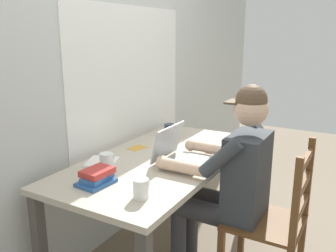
{
  "coord_description": "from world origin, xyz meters",
  "views": [
    {
      "loc": [
        -1.9,
        -1.14,
        1.52
      ],
      "look_at": [
        0.0,
        -0.05,
        0.95
      ],
      "focal_mm": 38.19,
      "sensor_mm": 36.0,
      "label": 1
    }
  ],
  "objects_px": {
    "coffee_mug_dark": "(169,130)",
    "landscape_photo_print": "(137,148)",
    "wooden_chair": "(274,222)",
    "coffee_mug_spare": "(107,160)",
    "computer_mouse": "(211,149)",
    "book_stack_main": "(97,177)",
    "desk": "(161,170)",
    "coffee_mug_white": "(141,188)",
    "laptop": "(180,154)",
    "seated_person": "(229,177)"
  },
  "relations": [
    {
      "from": "desk",
      "to": "wooden_chair",
      "type": "relative_size",
      "value": 1.66
    },
    {
      "from": "seated_person",
      "to": "book_stack_main",
      "type": "bearing_deg",
      "value": 133.84
    },
    {
      "from": "seated_person",
      "to": "wooden_chair",
      "type": "height_order",
      "value": "seated_person"
    },
    {
      "from": "computer_mouse",
      "to": "coffee_mug_dark",
      "type": "xyz_separation_m",
      "value": [
        0.19,
        0.44,
        0.03
      ]
    },
    {
      "from": "coffee_mug_dark",
      "to": "book_stack_main",
      "type": "xyz_separation_m",
      "value": [
        -0.99,
        -0.11,
        -0.01
      ]
    },
    {
      "from": "wooden_chair",
      "to": "coffee_mug_white",
      "type": "height_order",
      "value": "wooden_chair"
    },
    {
      "from": "computer_mouse",
      "to": "laptop",
      "type": "bearing_deg",
      "value": 162.25
    },
    {
      "from": "desk",
      "to": "coffee_mug_spare",
      "type": "relative_size",
      "value": 13.39
    },
    {
      "from": "desk",
      "to": "coffee_mug_spare",
      "type": "bearing_deg",
      "value": 149.34
    },
    {
      "from": "wooden_chair",
      "to": "landscape_photo_print",
      "type": "bearing_deg",
      "value": 85.21
    },
    {
      "from": "seated_person",
      "to": "wooden_chair",
      "type": "distance_m",
      "value": 0.36
    },
    {
      "from": "computer_mouse",
      "to": "coffee_mug_spare",
      "type": "bearing_deg",
      "value": 144.12
    },
    {
      "from": "desk",
      "to": "computer_mouse",
      "type": "xyz_separation_m",
      "value": [
        0.27,
        -0.24,
        0.1
      ]
    },
    {
      "from": "desk",
      "to": "wooden_chair",
      "type": "bearing_deg",
      "value": -89.84
    },
    {
      "from": "desk",
      "to": "computer_mouse",
      "type": "distance_m",
      "value": 0.37
    },
    {
      "from": "computer_mouse",
      "to": "coffee_mug_dark",
      "type": "relative_size",
      "value": 0.85
    },
    {
      "from": "seated_person",
      "to": "computer_mouse",
      "type": "height_order",
      "value": "seated_person"
    },
    {
      "from": "seated_person",
      "to": "landscape_photo_print",
      "type": "xyz_separation_m",
      "value": [
        0.08,
        0.72,
        0.04
      ]
    },
    {
      "from": "book_stack_main",
      "to": "laptop",
      "type": "bearing_deg",
      "value": -24.22
    },
    {
      "from": "wooden_chair",
      "to": "laptop",
      "type": "xyz_separation_m",
      "value": [
        -0.02,
        0.61,
        0.32
      ]
    },
    {
      "from": "laptop",
      "to": "coffee_mug_white",
      "type": "distance_m",
      "value": 0.55
    },
    {
      "from": "computer_mouse",
      "to": "coffee_mug_spare",
      "type": "distance_m",
      "value": 0.73
    },
    {
      "from": "wooden_chair",
      "to": "coffee_mug_dark",
      "type": "xyz_separation_m",
      "value": [
        0.46,
        0.95,
        0.31
      ]
    },
    {
      "from": "desk",
      "to": "seated_person",
      "type": "xyz_separation_m",
      "value": [
        0.0,
        -0.47,
        0.05
      ]
    },
    {
      "from": "seated_person",
      "to": "computer_mouse",
      "type": "distance_m",
      "value": 0.36
    },
    {
      "from": "seated_person",
      "to": "book_stack_main",
      "type": "xyz_separation_m",
      "value": [
        -0.54,
        0.56,
        0.08
      ]
    },
    {
      "from": "desk",
      "to": "coffee_mug_white",
      "type": "distance_m",
      "value": 0.62
    },
    {
      "from": "wooden_chair",
      "to": "computer_mouse",
      "type": "relative_size",
      "value": 9.48
    },
    {
      "from": "coffee_mug_spare",
      "to": "seated_person",
      "type": "bearing_deg",
      "value": -63.88
    },
    {
      "from": "computer_mouse",
      "to": "coffee_mug_dark",
      "type": "bearing_deg",
      "value": 66.86
    },
    {
      "from": "desk",
      "to": "wooden_chair",
      "type": "distance_m",
      "value": 0.77
    },
    {
      "from": "seated_person",
      "to": "computer_mouse",
      "type": "xyz_separation_m",
      "value": [
        0.27,
        0.23,
        0.06
      ]
    },
    {
      "from": "coffee_mug_dark",
      "to": "coffee_mug_spare",
      "type": "xyz_separation_m",
      "value": [
        -0.78,
        -0.01,
        -0.0
      ]
    },
    {
      "from": "computer_mouse",
      "to": "landscape_photo_print",
      "type": "relative_size",
      "value": 0.77
    },
    {
      "from": "book_stack_main",
      "to": "seated_person",
      "type": "bearing_deg",
      "value": -46.16
    },
    {
      "from": "seated_person",
      "to": "coffee_mug_spare",
      "type": "xyz_separation_m",
      "value": [
        -0.33,
        0.66,
        0.08
      ]
    },
    {
      "from": "coffee_mug_white",
      "to": "landscape_photo_print",
      "type": "height_order",
      "value": "coffee_mug_white"
    },
    {
      "from": "coffee_mug_spare",
      "to": "landscape_photo_print",
      "type": "relative_size",
      "value": 0.91
    },
    {
      "from": "desk",
      "to": "book_stack_main",
      "type": "height_order",
      "value": "book_stack_main"
    },
    {
      "from": "seated_person",
      "to": "book_stack_main",
      "type": "height_order",
      "value": "seated_person"
    },
    {
      "from": "coffee_mug_spare",
      "to": "desk",
      "type": "bearing_deg",
      "value": -30.66
    },
    {
      "from": "coffee_mug_white",
      "to": "landscape_photo_print",
      "type": "xyz_separation_m",
      "value": [
        0.65,
        0.47,
        -0.05
      ]
    },
    {
      "from": "wooden_chair",
      "to": "coffee_mug_spare",
      "type": "bearing_deg",
      "value": 109.02
    },
    {
      "from": "seated_person",
      "to": "computer_mouse",
      "type": "relative_size",
      "value": 12.53
    },
    {
      "from": "landscape_photo_print",
      "to": "laptop",
      "type": "bearing_deg",
      "value": -97.14
    },
    {
      "from": "seated_person",
      "to": "coffee_mug_white",
      "type": "relative_size",
      "value": 10.77
    },
    {
      "from": "computer_mouse",
      "to": "coffee_mug_white",
      "type": "relative_size",
      "value": 0.86
    },
    {
      "from": "desk",
      "to": "computer_mouse",
      "type": "height_order",
      "value": "computer_mouse"
    },
    {
      "from": "coffee_mug_dark",
      "to": "landscape_photo_print",
      "type": "relative_size",
      "value": 0.91
    },
    {
      "from": "book_stack_main",
      "to": "landscape_photo_print",
      "type": "bearing_deg",
      "value": 14.81
    }
  ]
}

